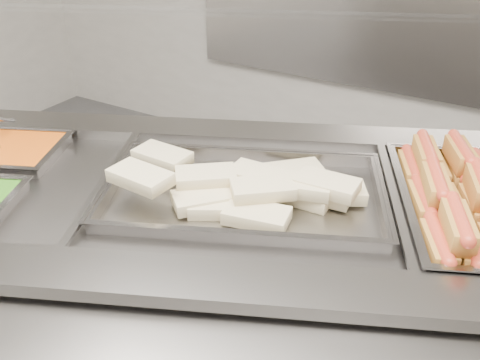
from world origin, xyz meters
The scene contains 8 objects.
steam_counter centered at (-0.07, 0.38, 0.50)m, with size 2.29×1.70×1.00m.
tray_rail centered at (0.16, -0.14, 0.95)m, with size 1.94×1.17×0.06m.
sneeze_guard centered at (-0.17, 0.60, 1.40)m, with size 1.81×1.05×0.49m.
pan_hotdogs centered at (0.56, 0.67, 0.95)m, with size 0.60×0.71×0.11m.
pan_wraps centered at (-0.01, 0.41, 0.97)m, with size 0.87×0.72×0.08m.
pan_beans centered at (-0.80, 0.23, 0.96)m, with size 0.41×0.38×0.11m.
hotdogs_in_buns centered at (0.55, 0.66, 1.00)m, with size 0.54×0.65×0.13m.
tortilla_wraps centered at (0.02, 0.42, 1.01)m, with size 0.68×0.50×0.11m.
Camera 1 is at (0.63, -0.70, 1.76)m, focal length 40.00 mm.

